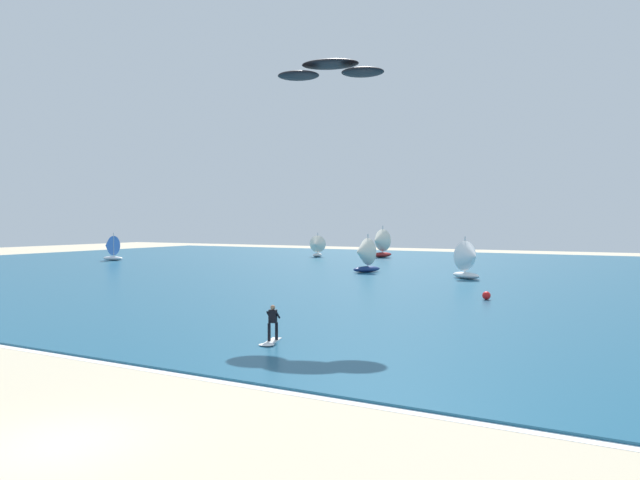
% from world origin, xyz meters
% --- Properties ---
extents(ground_plane, '(220.00, 220.00, 0.00)m').
position_xyz_m(ground_plane, '(0.00, 0.00, 0.00)').
color(ground_plane, beige).
extents(ocean, '(160.00, 90.00, 0.10)m').
position_xyz_m(ocean, '(0.00, 51.62, 0.05)').
color(ocean, navy).
rests_on(ocean, ground).
extents(shoreline_foam, '(69.56, 1.22, 0.01)m').
position_xyz_m(shoreline_foam, '(1.02, 6.82, 0.01)').
color(shoreline_foam, white).
rests_on(shoreline_foam, ground).
extents(kitesurfer, '(1.07, 2.03, 1.67)m').
position_xyz_m(kitesurfer, '(-1.90, 12.52, 0.70)').
color(kitesurfer, white).
rests_on(kitesurfer, ocean).
extents(kite, '(6.64, 3.72, 0.96)m').
position_xyz_m(kite, '(-3.35, 21.05, 14.46)').
color(kite, black).
extents(sailboat_center_horizon, '(3.44, 2.95, 3.93)m').
position_xyz_m(sailboat_center_horizon, '(-53.55, 49.57, 1.90)').
color(sailboat_center_horizon, white).
rests_on(sailboat_center_horizon, ocean).
extents(sailboat_anchored_offshore, '(2.87, 3.32, 3.77)m').
position_xyz_m(sailboat_anchored_offshore, '(-31.61, 70.68, 1.83)').
color(sailboat_anchored_offshore, silver).
rests_on(sailboat_anchored_offshore, ocean).
extents(sailboat_outermost, '(3.67, 3.34, 4.08)m').
position_xyz_m(sailboat_outermost, '(-1.53, 46.45, 1.97)').
color(sailboat_outermost, white).
rests_on(sailboat_outermost, ocean).
extents(sailboat_trailing, '(3.33, 3.74, 4.17)m').
position_xyz_m(sailboat_trailing, '(-13.59, 48.43, 2.01)').
color(sailboat_trailing, navy).
rests_on(sailboat_trailing, ocean).
extents(sailboat_mid_left, '(3.89, 4.36, 4.90)m').
position_xyz_m(sailboat_mid_left, '(-22.66, 74.56, 2.34)').
color(sailboat_mid_left, maroon).
rests_on(sailboat_mid_left, ocean).
extents(marker_buoy, '(0.59, 0.59, 0.59)m').
position_xyz_m(marker_buoy, '(3.32, 32.01, 0.39)').
color(marker_buoy, red).
rests_on(marker_buoy, ocean).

